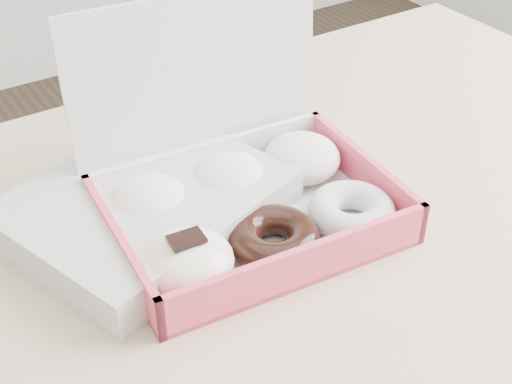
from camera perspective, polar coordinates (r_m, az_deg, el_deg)
table at (r=0.83m, az=3.05°, el=-7.18°), size 1.20×0.80×0.75m
donut_box at (r=0.77m, az=-1.28°, el=-0.13°), size 0.32×0.27×0.22m
newspapers at (r=0.78m, az=-8.81°, el=-1.13°), size 0.33×0.30×0.04m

